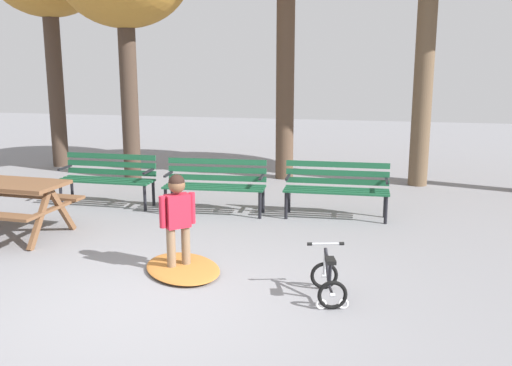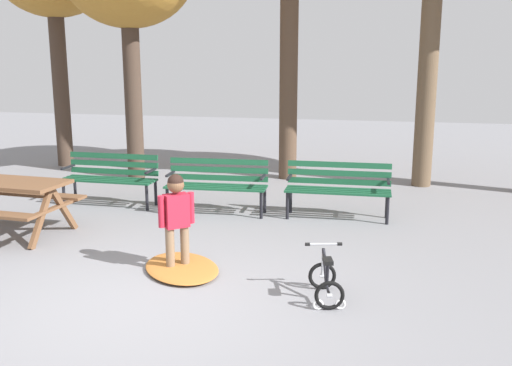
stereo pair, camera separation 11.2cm
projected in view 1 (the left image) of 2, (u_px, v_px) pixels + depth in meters
The scene contains 8 objects.
ground at pixel (140, 303), 5.88m from camera, with size 36.00×36.00×0.00m, color gray.
picnic_table at pixel (1, 194), 8.01m from camera, with size 1.88×1.45×0.79m.
park_bench_far_left at pixel (108, 175), 9.68m from camera, with size 1.60×0.47×0.85m.
park_bench_left at pixel (215, 181), 9.19m from camera, with size 1.62×0.55×0.85m.
park_bench_right at pixel (337, 185), 8.94m from camera, with size 1.61×0.50×0.85m.
child_standing at pixel (178, 214), 6.63m from camera, with size 0.34×0.32×1.15m.
kids_bicycle at pixel (328, 280), 5.94m from camera, with size 0.47×0.62×0.54m.
leaf_pile at pixel (183, 268), 6.75m from camera, with size 1.15×0.81×0.07m, color #B26B2D.
Camera 1 is at (2.29, -5.12, 2.44)m, focal length 40.66 mm.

